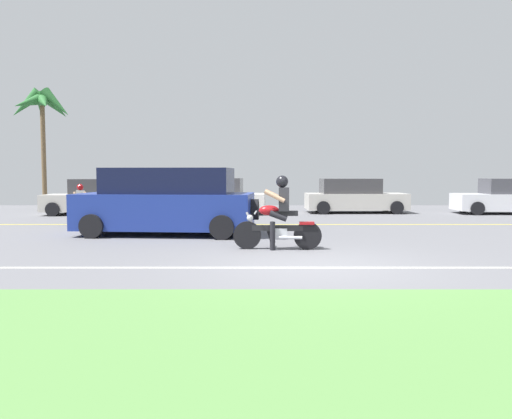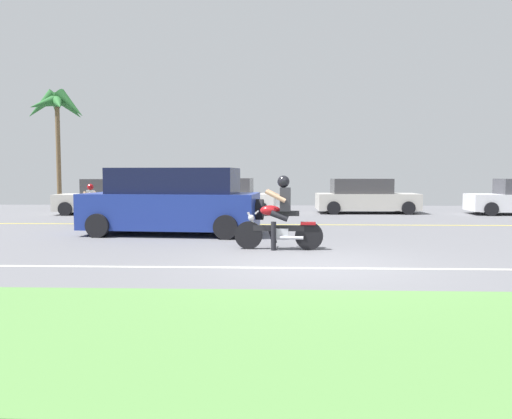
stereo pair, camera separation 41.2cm
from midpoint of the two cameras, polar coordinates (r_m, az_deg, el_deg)
name	(u,v)px [view 1 (the left image)]	position (r m, az deg, el deg)	size (l,w,h in m)	color
ground	(301,244)	(12.30, 4.14, -3.94)	(56.00, 30.00, 0.04)	slate
grass_median	(358,335)	(5.38, 9.40, -13.91)	(56.00, 3.80, 0.06)	#548442
lane_line_near	(316,268)	(9.10, 5.53, -6.62)	(50.40, 0.12, 0.01)	silver
lane_line_far	(289,224)	(16.78, 3.10, -1.72)	(50.40, 0.12, 0.01)	yellow
motorcyclist	(281,218)	(11.19, 1.76, -1.00)	(1.98, 0.65, 1.66)	black
suv_nearby	(170,202)	(14.24, -10.62, 0.84)	(5.09, 2.57, 1.86)	navy
parked_car_0	(102,198)	(22.02, -17.69, 1.28)	(4.36, 2.07, 1.49)	beige
parked_car_1	(223,197)	(21.36, -4.39, 1.41)	(3.79, 2.09, 1.52)	white
parked_car_2	(356,197)	(22.28, 10.86, 1.43)	(4.35, 1.99, 1.50)	beige
palm_tree_0	(45,107)	(26.75, -23.34, 10.65)	(3.21, 3.22, 5.85)	brown
motorcyclist_distant	(83,207)	(18.30, -19.71, 0.31)	(0.62, 1.58, 1.35)	black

